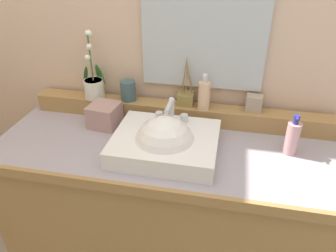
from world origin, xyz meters
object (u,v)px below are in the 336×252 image
lotion_bottle (292,137)px  sink_basin (165,144)px  reed_diffuser (186,98)px  trinket_box (254,103)px  soap_dispenser (204,95)px  tissue_box (105,115)px  potted_plant (94,84)px  tumbler_cup (128,91)px

lotion_bottle → sink_basin: bearing=-168.4°
reed_diffuser → trinket_box: reed_diffuser is taller
soap_dispenser → tissue_box: 0.47m
potted_plant → tumbler_cup: (0.17, 0.00, -0.02)m
potted_plant → reed_diffuser: size_ratio=1.40×
sink_basin → reed_diffuser: size_ratio=1.83×
lotion_bottle → tissue_box: 0.83m
sink_basin → tumbler_cup: (-0.24, 0.28, 0.09)m
sink_basin → lotion_bottle: sink_basin is taller
trinket_box → lotion_bottle: bearing=-45.2°
sink_basin → tumbler_cup: size_ratio=4.37×
tumbler_cup → trinket_box: (0.59, 0.01, -0.01)m
sink_basin → lotion_bottle: 0.51m
potted_plant → soap_dispenser: (0.54, -0.01, -0.00)m
sink_basin → reed_diffuser: 0.31m
sink_basin → soap_dispenser: size_ratio=2.53×
soap_dispenser → tissue_box: size_ratio=1.29×
reed_diffuser → trinket_box: bearing=-0.8°
sink_basin → lotion_bottle: bearing=11.6°
soap_dispenser → tissue_box: (-0.45, -0.10, -0.10)m
reed_diffuser → sink_basin: bearing=-97.2°
sink_basin → reed_diffuser: (0.04, 0.29, 0.08)m
trinket_box → lotion_bottle: lotion_bottle is taller
soap_dispenser → tumbler_cup: soap_dispenser is taller
potted_plant → tumbler_cup: 0.17m
tumbler_cup → reed_diffuser: (0.28, 0.01, -0.02)m
trinket_box → tissue_box: size_ratio=0.57×
sink_basin → tissue_box: (-0.32, 0.16, 0.01)m
sink_basin → lotion_bottle: (0.50, 0.10, 0.04)m
soap_dispenser → tissue_box: bearing=-167.1°
potted_plant → trinket_box: bearing=0.9°
sink_basin → trinket_box: (0.35, 0.29, 0.08)m
tumbler_cup → tissue_box: tumbler_cup is taller
potted_plant → soap_dispenser: potted_plant is taller
trinket_box → tissue_box: bearing=-163.8°
soap_dispenser → tissue_box: soap_dispenser is taller
soap_dispenser → trinket_box: soap_dispenser is taller
soap_dispenser → lotion_bottle: (0.38, -0.16, -0.08)m
reed_diffuser → potted_plant: bearing=-177.9°
reed_diffuser → lotion_bottle: (0.47, -0.19, -0.04)m
sink_basin → tumbler_cup: bearing=130.7°
trinket_box → tissue_box: 0.69m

